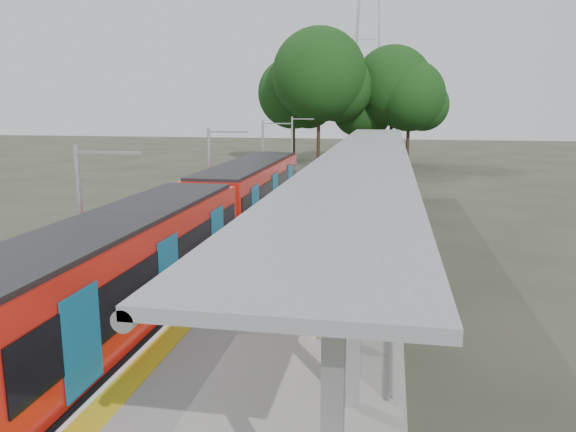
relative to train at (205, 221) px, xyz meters
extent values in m
cube|color=#59544C|center=(0.00, 7.18, -1.93)|extent=(3.00, 70.00, 0.24)
cube|color=gray|center=(4.50, 7.18, -1.55)|extent=(6.00, 50.00, 1.00)
cube|color=gold|center=(1.95, 7.18, -1.04)|extent=(0.60, 50.00, 0.02)
cube|color=#9EA0A5|center=(4.50, 32.13, -0.45)|extent=(6.00, 0.10, 1.20)
cube|color=black|center=(0.00, -7.02, -1.40)|extent=(2.50, 13.50, 0.70)
cube|color=red|center=(0.00, -7.02, 0.20)|extent=(2.65, 13.50, 2.50)
cube|color=black|center=(0.00, -7.02, 0.25)|extent=(2.72, 12.96, 1.20)
cube|color=black|center=(0.00, -7.02, 1.50)|extent=(2.40, 12.82, 0.15)
cube|color=#0B4F73|center=(1.36, -7.02, 0.05)|extent=(0.04, 1.30, 2.00)
cylinder|color=black|center=(0.00, -11.74, -1.70)|extent=(2.20, 0.70, 0.70)
cube|color=black|center=(0.00, 7.08, -1.40)|extent=(2.50, 13.50, 0.70)
cube|color=red|center=(0.00, 7.08, 0.20)|extent=(2.65, 13.50, 2.50)
cube|color=black|center=(0.00, 7.08, 0.25)|extent=(2.72, 12.96, 1.20)
cube|color=black|center=(0.00, 7.08, 1.50)|extent=(2.40, 12.82, 0.15)
cube|color=#0B4F73|center=(1.36, 7.08, 0.05)|extent=(0.04, 1.30, 2.00)
cylinder|color=black|center=(0.00, 2.36, -1.70)|extent=(2.20, 0.70, 0.70)
cube|color=black|center=(0.00, 0.03, -0.05)|extent=(2.30, 0.80, 2.40)
cube|color=#9EA0A5|center=(6.50, -10.82, 0.70)|extent=(0.25, 0.25, 3.50)
cube|color=#9EA0A5|center=(6.50, -6.82, 0.70)|extent=(0.25, 0.25, 3.50)
cube|color=#9EA0A5|center=(6.50, -2.82, 0.70)|extent=(0.25, 0.25, 3.50)
cube|color=#9EA0A5|center=(6.50, 1.18, 0.70)|extent=(0.25, 0.25, 3.50)
cube|color=#9EA0A5|center=(6.50, 5.18, 0.70)|extent=(0.25, 0.25, 3.50)
cube|color=#9EA0A5|center=(6.50, 9.18, 0.70)|extent=(0.25, 0.25, 3.50)
cube|color=#9EA0A5|center=(6.50, 13.18, 0.70)|extent=(0.25, 0.25, 3.50)
cube|color=#9EA0A5|center=(6.50, 17.18, 0.70)|extent=(0.25, 0.25, 3.50)
cube|color=#9EA0A5|center=(6.50, 21.18, 0.70)|extent=(0.25, 0.25, 3.50)
cube|color=gray|center=(6.10, 3.18, 2.53)|extent=(3.20, 38.00, 0.16)
cylinder|color=#9EA0A5|center=(4.55, 3.18, 2.45)|extent=(0.24, 38.00, 0.24)
cube|color=silver|center=(7.20, -8.82, 0.15)|extent=(0.05, 3.70, 2.20)
cube|color=silver|center=(7.20, -4.82, 0.15)|extent=(0.05, 3.70, 2.20)
cube|color=silver|center=(7.20, 3.18, 0.15)|extent=(0.05, 3.70, 2.20)
cube|color=silver|center=(7.20, 7.18, 0.15)|extent=(0.05, 3.70, 2.20)
cube|color=silver|center=(7.20, 15.18, 0.15)|extent=(0.05, 3.70, 2.20)
cube|color=silver|center=(7.20, 19.18, 0.15)|extent=(0.05, 3.70, 2.20)
cylinder|color=#382316|center=(-3.60, 41.42, 0.52)|extent=(0.36, 0.36, 5.14)
sphere|color=#124114|center=(-3.60, 41.42, 5.65)|extent=(7.81, 7.81, 7.81)
cylinder|color=#382316|center=(-0.36, 37.88, 1.10)|extent=(0.36, 0.36, 6.31)
sphere|color=#124114|center=(-0.36, 37.88, 7.41)|extent=(9.58, 9.58, 9.58)
cylinder|color=#382316|center=(3.54, 42.68, -0.07)|extent=(0.36, 0.36, 3.97)
sphere|color=#124114|center=(3.54, 42.68, 3.91)|extent=(6.04, 6.04, 6.04)
cylinder|color=#382316|center=(7.06, 42.04, 0.76)|extent=(0.36, 0.36, 5.63)
sphere|color=#124114|center=(7.06, 42.04, 6.39)|extent=(8.55, 8.55, 8.55)
cylinder|color=#382316|center=(8.85, 41.07, 0.41)|extent=(0.36, 0.36, 4.92)
sphere|color=#124114|center=(8.85, 41.07, 5.33)|extent=(7.48, 7.48, 7.48)
cylinder|color=#9EA0A5|center=(-1.80, -5.82, 0.65)|extent=(0.16, 0.16, 5.40)
cube|color=#9EA0A5|center=(-0.80, -5.82, 3.15)|extent=(2.00, 0.08, 0.08)
cylinder|color=#9EA0A5|center=(-1.80, 6.18, 0.65)|extent=(0.16, 0.16, 5.40)
cube|color=#9EA0A5|center=(-0.80, 6.18, 3.15)|extent=(2.00, 0.08, 0.08)
cylinder|color=#9EA0A5|center=(-1.80, 18.18, 0.65)|extent=(0.16, 0.16, 5.40)
cube|color=#9EA0A5|center=(-0.80, 18.18, 3.15)|extent=(2.00, 0.08, 0.08)
cylinder|color=#9EA0A5|center=(-1.80, 30.18, 0.65)|extent=(0.16, 0.16, 5.40)
cube|color=#9EA0A5|center=(-0.80, 30.18, 3.15)|extent=(2.00, 0.08, 0.08)
cube|color=#0E0E46|center=(6.09, -5.96, -0.54)|extent=(0.98, 1.78, 0.07)
cube|color=#0E0E46|center=(5.86, -5.96, -0.20)|extent=(0.56, 1.65, 0.62)
cube|color=#9EA0A5|center=(6.09, -6.64, -0.80)|extent=(0.45, 0.20, 0.50)
cube|color=#9EA0A5|center=(6.09, -5.28, -0.80)|extent=(0.45, 0.20, 0.50)
cube|color=#0E0E46|center=(7.20, 3.05, -0.57)|extent=(0.65, 1.65, 0.06)
cube|color=#0E0E46|center=(6.98, 3.05, -0.25)|extent=(0.23, 1.61, 0.59)
cube|color=#9EA0A5|center=(7.20, 2.41, -0.82)|extent=(0.43, 0.11, 0.47)
cube|color=#9EA0A5|center=(7.20, 3.70, -0.82)|extent=(0.43, 0.11, 0.47)
cube|color=#0E0E46|center=(6.97, 21.81, -0.60)|extent=(0.79, 1.58, 0.06)
cube|color=#0E0E46|center=(6.76, 21.81, -0.29)|extent=(0.40, 1.49, 0.56)
cube|color=#9EA0A5|center=(6.97, 21.21, -0.83)|extent=(0.41, 0.15, 0.45)
cube|color=#9EA0A5|center=(6.97, 22.42, -0.83)|extent=(0.41, 0.15, 0.45)
cylinder|color=beige|center=(5.45, -7.72, -0.28)|extent=(0.41, 0.41, 1.54)
cube|color=red|center=(5.45, -7.72, 0.64)|extent=(0.36, 0.13, 0.26)
cylinder|color=beige|center=(6.22, 2.08, -0.35)|extent=(0.38, 0.38, 1.41)
cube|color=red|center=(6.22, 2.08, 0.50)|extent=(0.33, 0.08, 0.24)
cylinder|color=#9EA0A5|center=(5.56, 2.04, -0.62)|extent=(0.56, 0.56, 0.87)
camera|label=1|loc=(7.03, -20.52, 4.50)|focal=35.00mm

